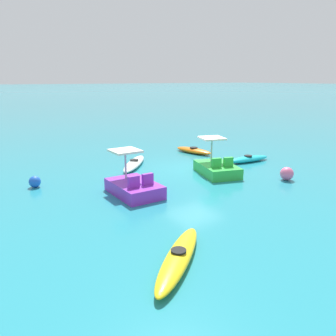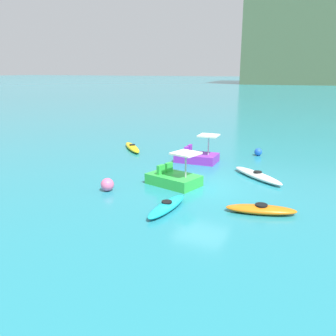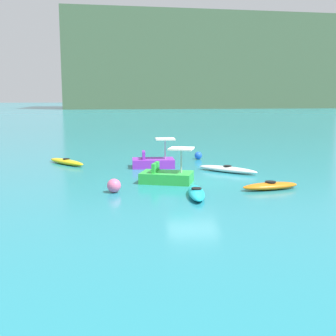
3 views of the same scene
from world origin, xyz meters
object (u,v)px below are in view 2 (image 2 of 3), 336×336
(pedal_boat_green, at_px, (174,178))
(buoy_blue, at_px, (258,152))
(pedal_boat_purple, at_px, (197,156))
(kayak_cyan, at_px, (167,206))
(kayak_orange, at_px, (261,209))
(kayak_yellow, at_px, (132,147))
(kayak_white, at_px, (257,175))
(buoy_pink, at_px, (107,185))

(pedal_boat_green, relative_size, buoy_blue, 5.59)
(pedal_boat_green, bearing_deg, pedal_boat_purple, 95.56)
(buoy_blue, bearing_deg, kayak_cyan, -98.56)
(kayak_cyan, bearing_deg, buoy_blue, 81.44)
(pedal_boat_purple, bearing_deg, pedal_boat_green, -84.44)
(kayak_orange, height_order, buoy_blue, buoy_blue)
(buoy_blue, bearing_deg, pedal_boat_green, -108.61)
(kayak_cyan, distance_m, pedal_boat_green, 3.23)
(pedal_boat_purple, bearing_deg, kayak_yellow, 164.59)
(kayak_white, height_order, pedal_boat_green, pedal_boat_green)
(kayak_yellow, relative_size, buoy_pink, 4.95)
(kayak_yellow, bearing_deg, buoy_blue, 11.38)
(pedal_boat_green, bearing_deg, kayak_cyan, -72.37)
(pedal_boat_purple, bearing_deg, kayak_white, -27.18)
(kayak_cyan, bearing_deg, kayak_orange, 18.34)
(kayak_yellow, relative_size, pedal_boat_purple, 1.20)
(kayak_yellow, bearing_deg, kayak_cyan, -54.08)
(kayak_cyan, height_order, buoy_pink, buoy_pink)
(buoy_pink, bearing_deg, kayak_white, 38.41)
(buoy_blue, bearing_deg, pedal_boat_purple, -134.64)
(kayak_yellow, distance_m, buoy_blue, 8.43)
(buoy_pink, distance_m, buoy_blue, 11.00)
(kayak_yellow, distance_m, buoy_pink, 8.74)
(kayak_cyan, xyz_separation_m, pedal_boat_purple, (-1.43, 7.73, 0.17))
(kayak_yellow, xyz_separation_m, buoy_pink, (3.24, -8.12, 0.14))
(kayak_white, bearing_deg, buoy_blue, 99.55)
(kayak_cyan, distance_m, kayak_orange, 3.62)
(buoy_blue, bearing_deg, kayak_yellow, -168.62)
(kayak_yellow, bearing_deg, pedal_boat_green, -47.07)
(kayak_orange, distance_m, buoy_pink, 6.84)
(kayak_orange, xyz_separation_m, buoy_blue, (-1.81, 9.69, 0.08))
(kayak_orange, xyz_separation_m, pedal_boat_purple, (-4.87, 6.59, 0.17))
(kayak_yellow, xyz_separation_m, buoy_blue, (8.27, 1.66, 0.08))
(buoy_pink, bearing_deg, pedal_boat_green, 40.07)
(kayak_orange, height_order, kayak_yellow, same)
(kayak_cyan, height_order, kayak_yellow, same)
(kayak_orange, relative_size, buoy_blue, 5.66)
(kayak_orange, bearing_deg, kayak_cyan, -161.66)
(pedal_boat_purple, bearing_deg, kayak_cyan, -79.51)
(kayak_cyan, xyz_separation_m, buoy_blue, (1.63, 10.82, 0.08))
(pedal_boat_green, distance_m, buoy_blue, 8.17)
(kayak_orange, relative_size, buoy_pink, 4.61)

